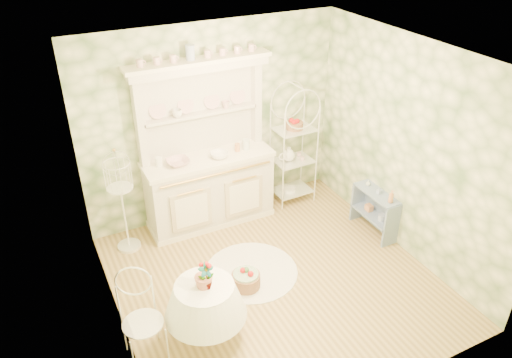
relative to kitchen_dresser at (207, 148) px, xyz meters
name	(u,v)px	position (x,y,z in m)	size (l,w,h in m)	color
floor	(275,280)	(0.20, -1.52, -1.15)	(3.60, 3.60, 0.00)	tan
ceiling	(280,60)	(0.20, -1.52, 1.56)	(3.60, 3.60, 0.00)	white
wall_left	(107,228)	(-1.60, -1.52, 0.21)	(3.60, 3.60, 0.00)	#F2F0CA
wall_right	(408,150)	(2.00, -1.52, 0.21)	(3.60, 3.60, 0.00)	#F2F0CA
wall_back	(213,123)	(0.20, 0.28, 0.21)	(3.60, 3.60, 0.00)	#F2F0CA
wall_front	(387,288)	(0.20, -3.32, 0.21)	(3.60, 3.60, 0.00)	#F2F0CA
kitchen_dresser	(207,148)	(0.00, 0.00, 0.00)	(1.87, 0.61, 2.29)	silver
bakers_rack	(294,147)	(1.31, -0.02, -0.28)	(0.54, 0.38, 1.73)	white
side_shelf	(375,212)	(1.88, -1.24, -0.83)	(0.27, 0.74, 0.63)	#778EB3
round_table	(206,311)	(-0.85, -1.98, -0.77)	(0.69, 0.69, 0.75)	white
cafe_chair	(143,326)	(-1.48, -1.93, -0.72)	(0.38, 0.38, 0.84)	white
birdcage_stand	(123,205)	(-1.20, -0.10, -0.48)	(0.31, 0.31, 1.33)	white
floor_basket	(246,278)	(-0.16, -1.46, -1.02)	(0.38, 0.38, 0.25)	#986B4A
lace_rug	(251,271)	(0.02, -1.26, -1.14)	(1.14, 1.14, 0.01)	white
bowl_floral	(178,164)	(-0.42, -0.03, -0.13)	(0.29, 0.29, 0.07)	white
bowl_white	(219,157)	(0.13, -0.09, -0.13)	(0.24, 0.24, 0.08)	white
cup_left	(177,115)	(-0.32, 0.16, 0.47)	(0.13, 0.13, 0.10)	white
cup_right	(226,106)	(0.35, 0.16, 0.47)	(0.10, 0.10, 0.09)	white
potted_geranium	(206,278)	(-0.84, -2.03, -0.30)	(0.15, 0.11, 0.29)	#3F7238
bottle_amber	(391,198)	(1.88, -1.50, -0.46)	(0.07, 0.07, 0.17)	tan
bottle_blue	(379,191)	(1.88, -1.26, -0.49)	(0.04, 0.04, 0.10)	#9AAAD0
bottle_glass	(368,184)	(1.88, -1.04, -0.50)	(0.06, 0.06, 0.08)	silver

